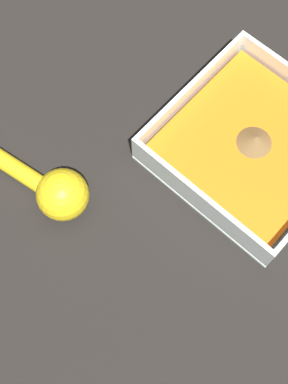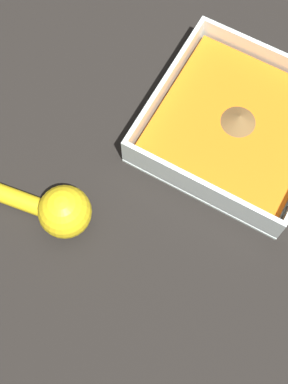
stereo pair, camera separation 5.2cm
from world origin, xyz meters
name	(u,v)px [view 1 (the left image)]	position (x,y,z in m)	size (l,w,h in m)	color
ground_plane	(244,175)	(0.00, 0.00, 0.00)	(4.00, 4.00, 0.00)	black
square_dish	(252,147)	(-0.01, 0.03, 0.02)	(0.21, 0.21, 0.05)	silver
lemon_squeezer	(52,188)	(-0.16, -0.18, 0.03)	(0.18, 0.07, 0.06)	yellow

